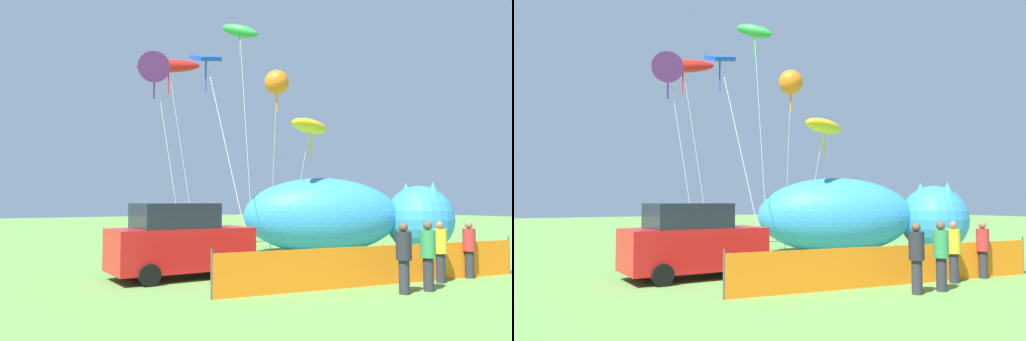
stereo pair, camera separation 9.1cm
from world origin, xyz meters
The scene contains 15 objects.
ground_plane centered at (0.00, 0.00, 0.00)m, with size 120.00×120.00×0.00m, color #609342.
parked_car centered at (-4.08, 1.32, 1.06)m, with size 4.12×2.06×2.20m.
folding_chair centered at (1.79, -1.06, 0.50)m, with size 0.57×0.57×0.85m.
inflatable_cat centered at (4.81, 4.11, 1.51)m, with size 8.98×6.75×3.26m.
safety_fence centered at (0.15, -2.66, 0.53)m, with size 9.76×1.28×1.16m.
spectator_in_grey_shirt centered at (1.77, -3.26, 0.93)m, with size 0.37×0.37×1.70m.
spectator_in_white_shirt centered at (0.44, -3.94, 0.96)m, with size 0.38×0.38×1.76m.
spectator_in_green_shirt centered at (3.20, -3.16, 0.91)m, with size 0.36×0.36×1.66m.
spectator_in_red_shirt centered at (-0.41, -3.90, 0.95)m, with size 0.38×0.38×1.74m.
kite_blue_box centered at (-1.57, 4.73, 7.65)m, with size 1.07×3.10×8.09m.
kite_purple_delta centered at (-3.97, 3.92, 7.07)m, with size 1.91×1.85×7.85m.
kite_yellow_hero centered at (2.99, 4.13, 5.41)m, with size 3.11×2.55×5.82m.
kite_red_lizard centered at (-1.43, 9.02, 8.48)m, with size 3.04×1.41×8.98m.
kite_green_fish centered at (2.28, 8.86, 10.74)m, with size 1.75×2.40×11.40m.
kite_orange_flower centered at (1.79, 4.86, 7.28)m, with size 1.40×2.35×7.82m.
Camera 2 is at (-9.85, -12.49, 2.27)m, focal length 35.00 mm.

